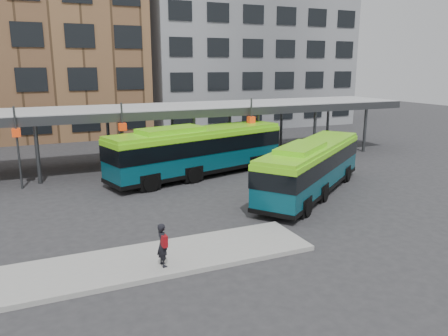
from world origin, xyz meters
The scene contains 9 objects.
ground centered at (0.00, 0.00, 0.00)m, with size 120.00×120.00×0.00m, color #28282B.
boarding_island centered at (-5.50, -3.00, 0.09)m, with size 14.00×3.00×0.18m, color gray.
canopy centered at (-0.06, 12.87, 3.91)m, with size 40.00×6.53×4.80m.
building_brick centered at (-10.00, 32.00, 11.00)m, with size 26.00×14.00×22.00m, color brown.
building_grey centered at (16.00, 32.00, 10.00)m, with size 24.00×14.00×20.00m, color slate.
bus_front centered at (5.83, 2.05, 1.58)m, with size 10.26×8.44×3.04m.
bus_rear centered at (1.44, 8.31, 1.75)m, with size 12.42×5.65×3.35m.
pedestrian centered at (-4.36, -3.77, 0.97)m, with size 0.42×0.63×1.56m.
bike_rack centered at (12.30, 12.10, 0.49)m, with size 4.00×1.43×1.07m.
Camera 1 is at (-8.10, -17.55, 7.04)m, focal length 35.00 mm.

